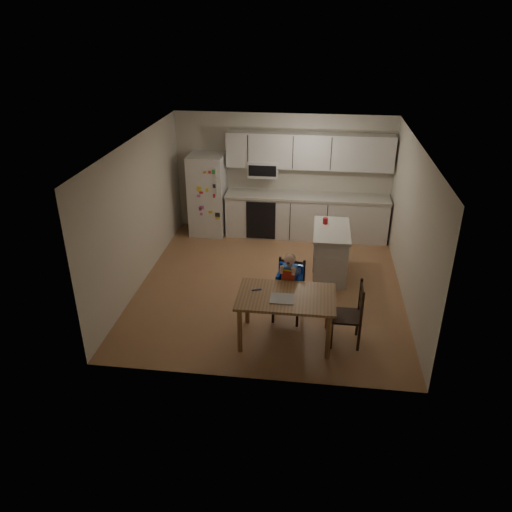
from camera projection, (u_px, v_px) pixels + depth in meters
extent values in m
cube|color=#9C6B4A|center=(270.00, 285.00, 8.75)|extent=(4.50, 5.00, 0.01)
cube|color=beige|center=(283.00, 174.00, 10.42)|extent=(4.50, 0.02, 2.50)
cube|color=beige|center=(139.00, 212.00, 8.45)|extent=(0.02, 5.00, 2.50)
cube|color=beige|center=(411.00, 225.00, 7.94)|extent=(0.02, 5.00, 2.50)
cube|color=white|center=(272.00, 143.00, 7.65)|extent=(4.50, 5.00, 0.01)
cube|color=silver|center=(208.00, 195.00, 10.46)|extent=(0.72, 0.70, 1.70)
cube|color=silver|center=(306.00, 217.00, 10.46)|extent=(3.34, 0.60, 0.86)
cube|color=beige|center=(307.00, 196.00, 10.25)|extent=(3.37, 0.62, 0.05)
cube|color=black|center=(261.00, 221.00, 10.29)|extent=(0.60, 0.02, 0.80)
cube|color=silver|center=(309.00, 151.00, 9.97)|extent=(3.34, 0.34, 0.70)
cube|color=silver|center=(263.00, 168.00, 10.21)|extent=(0.60, 0.38, 0.33)
cube|color=silver|center=(330.00, 253.00, 8.93)|extent=(0.57, 1.14, 0.84)
cube|color=beige|center=(332.00, 230.00, 8.74)|extent=(0.63, 1.20, 0.05)
cylinder|color=red|center=(325.00, 221.00, 8.92)|extent=(0.09, 0.09, 0.11)
cube|color=brown|center=(286.00, 297.00, 6.99)|extent=(1.38, 0.89, 0.04)
cylinder|color=brown|center=(240.00, 330.00, 6.90)|extent=(0.07, 0.07, 0.70)
cylinder|color=brown|center=(247.00, 303.00, 7.54)|extent=(0.07, 0.07, 0.70)
cylinder|color=brown|center=(328.00, 337.00, 6.76)|extent=(0.07, 0.07, 0.70)
cylinder|color=brown|center=(328.00, 308.00, 7.41)|extent=(0.07, 0.07, 0.70)
cube|color=#B5B5BA|center=(282.00, 299.00, 6.89)|extent=(0.33, 0.29, 0.01)
cylinder|color=blue|center=(256.00, 290.00, 7.11)|extent=(0.12, 0.06, 0.02)
cube|color=black|center=(288.00, 294.00, 7.62)|extent=(0.48, 0.48, 0.03)
cube|color=black|center=(273.00, 311.00, 7.61)|extent=(0.04, 0.04, 0.42)
cube|color=black|center=(279.00, 298.00, 7.93)|extent=(0.04, 0.04, 0.42)
cube|color=black|center=(297.00, 315.00, 7.51)|extent=(0.04, 0.04, 0.42)
cube|color=black|center=(303.00, 302.00, 7.83)|extent=(0.04, 0.04, 0.42)
cube|color=black|center=(292.00, 273.00, 7.67)|extent=(0.42, 0.10, 0.50)
cube|color=blue|center=(289.00, 290.00, 7.59)|extent=(0.43, 0.40, 0.10)
cube|color=blue|center=(291.00, 273.00, 7.62)|extent=(0.38, 0.12, 0.34)
cube|color=#4855C2|center=(288.00, 288.00, 7.55)|extent=(0.33, 0.30, 0.02)
cube|color=#194FA1|center=(289.00, 274.00, 7.48)|extent=(0.24, 0.17, 0.26)
cube|color=red|center=(288.00, 276.00, 7.43)|extent=(0.19, 0.04, 0.20)
sphere|color=beige|center=(290.00, 259.00, 7.36)|extent=(0.19, 0.19, 0.17)
ellipsoid|color=olive|center=(290.00, 258.00, 7.35)|extent=(0.19, 0.18, 0.14)
cube|color=black|center=(346.00, 316.00, 7.06)|extent=(0.42, 0.42, 0.03)
cube|color=black|center=(331.00, 321.00, 7.35)|extent=(0.04, 0.04, 0.42)
cube|color=black|center=(357.00, 323.00, 7.31)|extent=(0.04, 0.04, 0.42)
cube|color=black|center=(331.00, 336.00, 7.01)|extent=(0.04, 0.04, 0.42)
cube|color=black|center=(359.00, 338.00, 6.97)|extent=(0.04, 0.04, 0.42)
cube|color=black|center=(361.00, 301.00, 6.92)|extent=(0.04, 0.42, 0.50)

